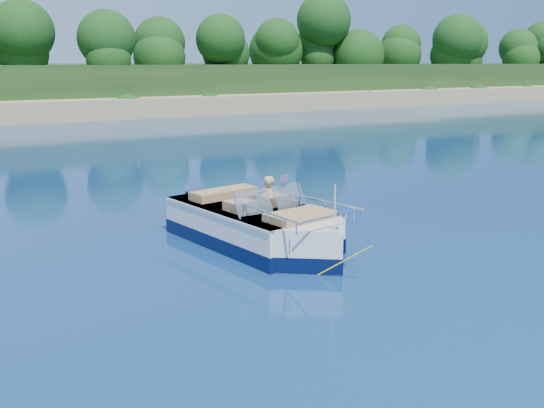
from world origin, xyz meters
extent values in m
plane|color=#0B194E|center=(0.00, 0.00, 0.00)|extent=(160.00, 160.00, 0.00)
cube|color=#9C875A|center=(0.00, 38.00, 0.50)|extent=(170.00, 8.00, 2.00)
cylinder|color=black|center=(0.00, 42.00, 3.30)|extent=(0.44, 0.44, 3.60)
sphere|color=black|center=(0.00, 42.00, 6.72)|extent=(5.94, 5.94, 5.94)
cylinder|color=black|center=(20.00, 40.00, 2.80)|extent=(0.44, 0.44, 2.60)
sphere|color=black|center=(20.00, 40.00, 5.27)|extent=(4.29, 4.29, 4.29)
cylinder|color=black|center=(48.00, 41.50, 3.00)|extent=(0.44, 0.44, 3.00)
sphere|color=black|center=(48.00, 41.50, 5.85)|extent=(4.95, 4.95, 4.95)
cube|color=silver|center=(-0.23, 1.35, 0.34)|extent=(2.89, 4.50, 1.16)
cube|color=silver|center=(0.11, -0.60, 0.34)|extent=(2.18, 2.18, 1.16)
cube|color=#060F33|center=(-0.23, 1.35, 0.18)|extent=(2.93, 4.54, 0.33)
cube|color=#060F33|center=(0.11, -0.60, 0.18)|extent=(2.22, 2.22, 0.33)
cube|color=tan|center=(-0.28, 1.68, 0.66)|extent=(2.24, 3.19, 0.11)
cube|color=silver|center=(-0.23, 1.35, 0.88)|extent=(2.94, 4.50, 0.07)
cube|color=black|center=(-0.62, 3.61, 0.39)|extent=(0.67, 0.49, 1.00)
cube|color=#8C9EA5|center=(-0.59, 0.51, 1.21)|extent=(0.87, 0.32, 0.54)
cube|color=#8C9EA5|center=(0.40, 0.68, 1.21)|extent=(0.91, 0.54, 0.54)
cube|color=tan|center=(-0.67, 1.00, 0.92)|extent=(0.70, 0.70, 0.44)
cube|color=tan|center=(0.31, 1.17, 0.92)|extent=(0.70, 0.70, 0.44)
cube|color=tan|center=(-0.42, 2.44, 0.92)|extent=(1.80, 0.89, 0.42)
cube|color=tan|center=(0.08, -0.39, 0.90)|extent=(1.58, 1.07, 0.38)
cylinder|color=silver|center=(0.25, -1.42, 1.39)|extent=(0.04, 0.04, 0.94)
cube|color=red|center=(0.30, 0.66, 1.65)|extent=(0.24, 0.06, 0.15)
cube|color=silver|center=(0.26, -1.48, 0.95)|extent=(0.12, 0.08, 0.06)
cylinder|color=#F3FB1B|center=(0.17, -1.89, 0.39)|extent=(0.62, 1.05, 0.85)
torus|color=yellow|center=(1.25, 3.00, 0.09)|extent=(1.66, 1.66, 0.34)
torus|color=red|center=(1.25, 3.00, 0.10)|extent=(1.37, 1.37, 0.11)
imported|color=tan|center=(1.19, 3.03, 0.00)|extent=(0.42, 0.88, 1.70)
camera|label=1|loc=(-6.76, -11.18, 4.28)|focal=40.00mm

